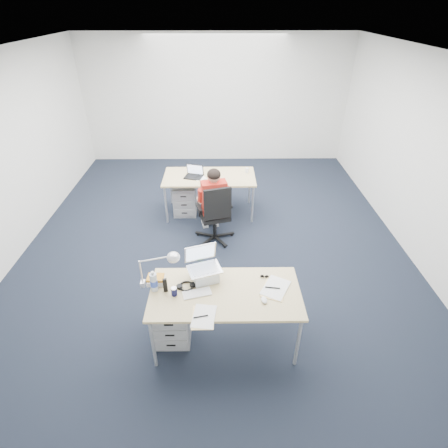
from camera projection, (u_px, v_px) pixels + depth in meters
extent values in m
plane|color=black|center=(215.00, 240.00, 5.75)|extent=(7.00, 7.00, 0.00)
cube|color=silver|center=(216.00, 101.00, 7.94)|extent=(6.00, 0.02, 2.80)
cube|color=silver|center=(205.00, 391.00, 2.05)|extent=(6.00, 0.02, 2.80)
cube|color=silver|center=(3.00, 161.00, 4.96)|extent=(0.02, 7.00, 2.80)
cube|color=silver|center=(422.00, 159.00, 5.02)|extent=(0.02, 7.00, 2.80)
cube|color=white|center=(212.00, 52.00, 4.23)|extent=(6.00, 7.00, 0.01)
cube|color=tan|center=(225.00, 293.00, 3.70)|extent=(1.60, 0.80, 0.03)
cylinder|color=#B7BABC|center=(153.00, 344.00, 3.59)|extent=(0.04, 0.04, 0.70)
cylinder|color=#B7BABC|center=(298.00, 342.00, 3.61)|extent=(0.04, 0.04, 0.70)
cylinder|color=#B7BABC|center=(162.00, 295.00, 4.18)|extent=(0.04, 0.04, 0.70)
cylinder|color=#B7BABC|center=(287.00, 294.00, 4.20)|extent=(0.04, 0.04, 0.70)
cube|color=tan|center=(209.00, 177.00, 6.13)|extent=(1.60, 0.80, 0.03)
cylinder|color=#B7BABC|center=(166.00, 205.00, 6.02)|extent=(0.04, 0.04, 0.70)
cylinder|color=#B7BABC|center=(253.00, 204.00, 6.04)|extent=(0.04, 0.04, 0.70)
cylinder|color=#B7BABC|center=(171.00, 187.00, 6.61)|extent=(0.04, 0.04, 0.70)
cylinder|color=#B7BABC|center=(250.00, 186.00, 6.63)|extent=(0.04, 0.04, 0.70)
cylinder|color=black|center=(214.00, 226.00, 5.65)|extent=(0.04, 0.04, 0.40)
cube|color=black|center=(214.00, 215.00, 5.54)|extent=(0.54, 0.54, 0.07)
cube|color=black|center=(218.00, 204.00, 5.19)|extent=(0.42, 0.16, 0.50)
cube|color=red|center=(214.00, 197.00, 5.38)|extent=(0.42, 0.28, 0.53)
sphere|color=tan|center=(214.00, 176.00, 5.19)|extent=(0.20, 0.20, 0.20)
cube|color=#A4A6A9|center=(173.00, 317.00, 3.99)|extent=(0.40, 0.50, 0.55)
cube|color=#A4A6A9|center=(185.00, 198.00, 6.38)|extent=(0.40, 0.50, 0.55)
cube|color=white|center=(197.00, 293.00, 3.67)|extent=(0.32, 0.20, 0.01)
ellipsoid|color=white|center=(264.00, 300.00, 3.57)|extent=(0.07, 0.10, 0.03)
cylinder|color=#13143B|center=(174.00, 291.00, 3.63)|extent=(0.06, 0.06, 0.10)
cylinder|color=silver|center=(154.00, 281.00, 3.65)|extent=(0.10, 0.10, 0.25)
cube|color=silver|center=(156.00, 280.00, 3.79)|extent=(0.21, 0.18, 0.09)
cube|color=black|center=(165.00, 285.00, 3.66)|extent=(0.05, 0.04, 0.17)
cube|color=#FFDC93|center=(203.00, 317.00, 3.39)|extent=(0.24, 0.32, 0.01)
cube|color=#FFDC93|center=(275.00, 288.00, 3.73)|extent=(0.36, 0.41, 0.01)
cylinder|color=white|center=(247.00, 170.00, 6.22)|extent=(0.08, 0.08, 0.09)
cube|color=white|center=(198.00, 177.00, 6.07)|extent=(0.30, 0.33, 0.01)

